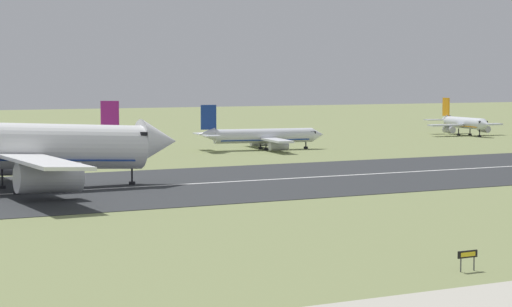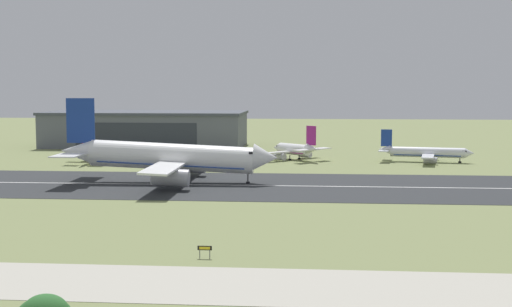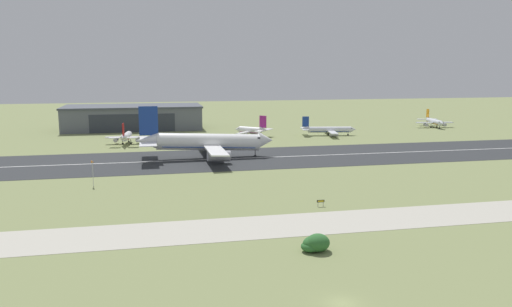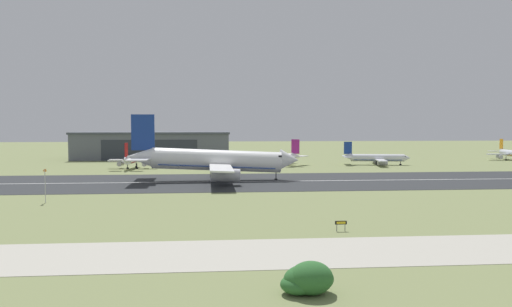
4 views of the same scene
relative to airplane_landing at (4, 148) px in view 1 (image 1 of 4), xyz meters
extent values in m
plane|color=#7A8451|center=(5.23, -56.18, -5.42)|extent=(697.03, 697.03, 0.00)
cube|color=#2B2D30|center=(5.23, -2.67, -5.39)|extent=(457.03, 41.28, 0.06)
cube|color=silver|center=(5.23, -2.67, -5.36)|extent=(411.33, 0.70, 0.01)
cylinder|color=white|center=(0.42, 0.00, 0.20)|extent=(35.00, 6.02, 7.13)
cone|color=white|center=(20.31, 0.23, 0.20)|extent=(5.37, 5.69, 5.85)
cube|color=black|center=(17.52, 0.20, 1.33)|extent=(1.17, 4.80, 0.49)
cube|color=navy|center=(0.42, 0.00, -1.35)|extent=(31.29, 5.70, 1.56)
cube|color=white|center=(1.25, -12.78, -0.78)|extent=(5.82, 20.02, 0.64)
cylinder|color=#A8A8B2|center=(2.35, -11.17, -2.78)|extent=(7.50, 3.57, 3.81)
cylinder|color=black|center=(16.58, 0.18, -4.02)|extent=(0.24, 0.24, 2.81)
cylinder|color=black|center=(16.58, 0.18, -5.20)|extent=(0.84, 0.84, 0.44)
cylinder|color=black|center=(0.65, -3.37, -4.02)|extent=(0.24, 0.24, 2.81)
cylinder|color=black|center=(0.65, -3.37, -5.20)|extent=(0.84, 0.84, 0.44)
cylinder|color=black|center=(0.57, 3.39, -4.02)|extent=(0.24, 0.24, 2.81)
cylinder|color=black|center=(0.57, 3.39, -5.20)|extent=(0.84, 0.84, 0.44)
cylinder|color=silver|center=(124.57, 64.70, -2.39)|extent=(4.44, 15.12, 2.62)
cone|color=silver|center=(123.50, 56.13, -2.39)|extent=(2.89, 2.66, 2.62)
cone|color=silver|center=(125.69, 73.65, -1.92)|extent=(2.73, 3.41, 2.36)
cube|color=black|center=(123.66, 57.42, -1.87)|extent=(2.34, 1.37, 0.44)
cube|color=orange|center=(124.57, 64.70, -3.11)|extent=(4.13, 13.62, 0.20)
cube|color=silver|center=(119.11, 65.08, -2.85)|extent=(8.56, 3.46, 0.40)
cylinder|color=#A8A8B2|center=(119.71, 64.51, -3.91)|extent=(2.03, 3.58, 1.62)
cube|color=silver|center=(129.96, 63.73, -2.85)|extent=(8.56, 3.46, 0.40)
cylinder|color=#A8A8B2|center=(129.24, 63.32, -3.91)|extent=(2.03, 3.58, 1.62)
cube|color=orange|center=(125.63, 73.19, 1.15)|extent=(0.63, 2.86, 4.45)
cube|color=silver|center=(122.39, 73.99, -2.00)|extent=(4.28, 2.97, 0.24)
cube|color=silver|center=(128.97, 73.17, -2.00)|extent=(4.28, 2.97, 0.24)
cylinder|color=black|center=(123.80, 58.49, -4.56)|extent=(0.24, 0.24, 1.73)
cylinder|color=black|center=(123.80, 58.49, -5.20)|extent=(0.84, 0.84, 0.44)
cylinder|color=black|center=(123.04, 65.09, -4.56)|extent=(0.24, 0.24, 1.73)
cylinder|color=black|center=(123.04, 65.09, -5.20)|extent=(0.84, 0.84, 0.44)
cylinder|color=black|center=(126.16, 64.70, -4.56)|extent=(0.24, 0.24, 1.73)
cylinder|color=black|center=(126.16, 64.70, -5.20)|extent=(0.84, 0.84, 0.44)
cylinder|color=silver|center=(60.79, 46.55, -2.73)|extent=(19.73, 6.12, 2.73)
cone|color=silver|center=(71.63, 44.63, -2.73)|extent=(2.90, 3.12, 2.73)
cone|color=silver|center=(49.55, 48.55, -2.24)|extent=(3.66, 3.00, 2.46)
cube|color=black|center=(70.29, 44.86, -2.19)|extent=(1.49, 2.48, 0.44)
cube|color=navy|center=(60.79, 46.55, -3.49)|extent=(17.78, 5.64, 0.20)
cube|color=silver|center=(60.00, 39.90, -3.21)|extent=(4.85, 11.01, 0.40)
cylinder|color=#A8A8B2|center=(60.75, 40.64, -4.31)|extent=(3.79, 2.29, 1.69)
cube|color=silver|center=(62.35, 53.07, -3.21)|extent=(4.85, 11.01, 0.40)
cylinder|color=#A8A8B2|center=(62.80, 52.12, -4.31)|extent=(3.79, 2.29, 1.69)
cube|color=navy|center=(50.03, 48.47, 0.95)|extent=(2.98, 0.80, 4.65)
cube|color=silver|center=(49.04, 45.13, -2.32)|extent=(3.29, 4.57, 0.24)
cube|color=silver|center=(50.25, 51.94, -2.32)|extent=(3.29, 4.57, 0.24)
cylinder|color=black|center=(69.23, 45.05, -4.76)|extent=(0.24, 0.24, 1.32)
cylinder|color=black|center=(69.23, 45.05, -5.20)|extent=(0.84, 0.84, 0.44)
cylinder|color=black|center=(60.40, 44.96, -4.76)|extent=(0.24, 0.24, 1.32)
cylinder|color=black|center=(60.40, 44.96, -5.20)|extent=(0.84, 0.84, 0.44)
cylinder|color=black|center=(60.97, 48.19, -4.76)|extent=(0.24, 0.24, 1.32)
cylinder|color=black|center=(60.97, 48.19, -5.20)|extent=(0.84, 0.84, 0.44)
cylinder|color=white|center=(24.63, 49.62, -2.48)|extent=(9.84, 9.38, 3.10)
cone|color=white|center=(19.72, 54.11, -2.48)|extent=(4.15, 4.17, 3.10)
cone|color=white|center=(29.88, 44.82, -1.92)|extent=(4.63, 4.57, 2.79)
cube|color=black|center=(20.85, 53.07, -1.86)|extent=(2.59, 2.69, 0.44)
cube|color=#991E7A|center=(24.63, 49.62, -3.33)|extent=(8.96, 8.55, 0.20)
cube|color=white|center=(28.39, 54.05, -3.02)|extent=(7.26, 7.67, 0.40)
cylinder|color=#A8A8B2|center=(27.63, 53.82, -4.23)|extent=(4.27, 4.14, 1.92)
cube|color=white|center=(20.55, 45.48, -3.02)|extent=(7.26, 7.67, 0.40)
cylinder|color=#A8A8B2|center=(20.71, 46.25, -4.23)|extent=(4.27, 4.14, 1.92)
cube|color=#991E7A|center=(29.46, 45.20, 1.71)|extent=(2.68, 2.48, 5.27)
cube|color=white|center=(32.41, 47.82, -2.01)|extent=(5.38, 5.49, 0.24)
cube|color=white|center=(27.11, 42.03, -2.01)|extent=(5.38, 5.49, 0.24)
cylinder|color=black|center=(21.64, 52.36, -4.72)|extent=(0.24, 0.24, 1.40)
cylinder|color=black|center=(21.64, 52.36, -5.20)|extent=(0.84, 0.84, 0.44)
cylinder|color=black|center=(26.10, 50.80, -4.72)|extent=(0.24, 0.24, 1.40)
cylinder|color=black|center=(26.10, 50.80, -5.20)|extent=(0.84, 0.84, 0.44)
cylinder|color=black|center=(23.59, 48.05, -4.72)|extent=(0.24, 0.24, 1.40)
cylinder|color=black|center=(23.59, 48.05, -5.20)|extent=(0.84, 0.84, 0.44)
cylinder|color=#4C4C51|center=(17.14, -65.12, -4.93)|extent=(0.10, 0.10, 0.99)
cylinder|color=#4C4C51|center=(18.36, -65.12, -4.93)|extent=(0.10, 0.10, 0.99)
cube|color=black|center=(17.75, -65.12, -4.17)|extent=(1.74, 0.12, 0.53)
cube|color=yellow|center=(17.75, -65.19, -4.17)|extent=(1.32, 0.02, 0.32)
camera|label=1|loc=(-28.95, -121.11, 8.70)|focal=70.00mm
camera|label=2|loc=(31.14, -148.38, 15.33)|focal=50.00mm
camera|label=3|loc=(-18.37, -166.87, 24.96)|focal=35.00mm
camera|label=4|loc=(-0.74, -135.35, 10.26)|focal=35.00mm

